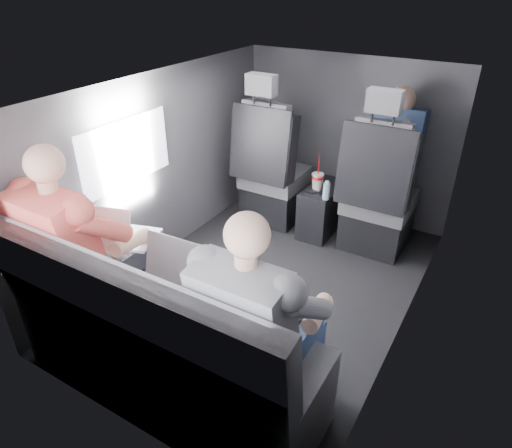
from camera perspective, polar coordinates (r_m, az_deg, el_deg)
The scene contains 20 objects.
floor at distance 3.20m, azimuth 1.57°, elevation -7.66°, with size 2.60×2.60×0.00m, color black.
ceiling at distance 2.61m, azimuth 1.99°, elevation 16.66°, with size 2.60×2.60×0.00m, color #B2B2AD.
panel_left at distance 3.33m, azimuth -11.97°, elevation 6.70°, with size 0.02×2.60×1.35m, color #56565B.
panel_right at distance 2.58m, azimuth 19.47°, elevation -1.45°, with size 0.02×2.60×1.35m, color #56565B.
panel_front at distance 3.94m, azimuth 11.19°, elevation 10.39°, with size 1.80×0.02×1.35m, color #56565B.
panel_back at distance 1.99m, azimuth -17.27°, elevation -11.26°, with size 1.80×0.02×1.35m, color #56565B.
side_window at distance 3.04m, azimuth -15.88°, elevation 8.56°, with size 0.02×0.75×0.42m, color white.
seatbelt at distance 3.21m, azimuth 14.89°, elevation 7.88°, with size 0.05×0.01×0.65m, color black.
front_seat_left at distance 3.82m, azimuth 1.97°, elevation 5.88°, with size 0.52×0.58×1.26m.
front_seat_right at distance 3.52m, azimuth 14.90°, elevation 2.68°, with size 0.52×0.58×1.26m.
center_console at distance 3.77m, azimuth 8.21°, elevation 1.84°, with size 0.24×0.48×0.41m.
rear_bench at distance 2.35m, azimuth -11.64°, elevation -14.98°, with size 1.60×0.57×0.92m.
soda_cup at distance 3.60m, azimuth 7.70°, elevation 5.37°, with size 0.10×0.10×0.29m.
water_bottle at distance 3.46m, azimuth 8.80°, elevation 4.13°, with size 0.05×0.05×0.15m.
laptop_white at distance 2.64m, azimuth -17.01°, elevation -1.21°, with size 0.41×0.42×0.26m.
laptop_silver at distance 2.30m, azimuth -8.32°, elevation -5.09°, with size 0.35×0.32×0.24m.
laptop_black at distance 2.05m, azimuth 1.58°, elevation -9.64°, with size 0.39×0.40×0.24m.
passenger_rear_left at distance 2.56m, azimuth -20.73°, elevation -3.03°, with size 0.52×0.63×1.25m.
passenger_rear_right at distance 1.96m, azimuth 0.65°, elevation -12.45°, with size 0.48×0.61×1.20m.
passenger_front_right at distance 3.62m, azimuth 16.89°, elevation 9.14°, with size 0.39×0.39×0.77m.
Camera 1 is at (1.23, -2.23, 1.93)m, focal length 32.00 mm.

